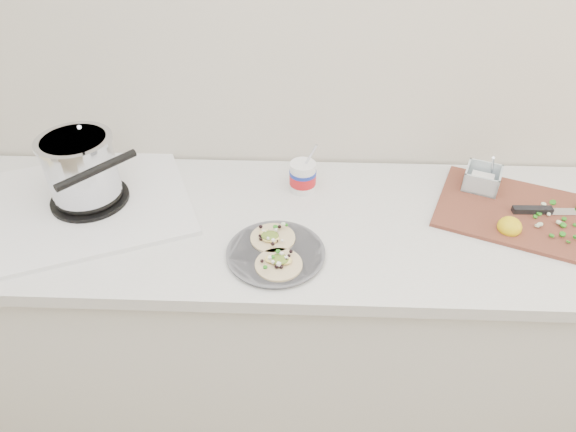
{
  "coord_description": "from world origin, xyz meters",
  "views": [
    {
      "loc": [
        0.08,
        0.22,
        1.86
      ],
      "look_at": [
        0.04,
        1.36,
        0.96
      ],
      "focal_mm": 32.0,
      "sensor_mm": 36.0,
      "label": 1
    }
  ],
  "objects_px": {
    "taco_plate": "(276,251)",
    "cutboard": "(521,207)",
    "stove": "(85,180)",
    "tub": "(304,174)"
  },
  "relations": [
    {
      "from": "taco_plate",
      "to": "tub",
      "type": "xyz_separation_m",
      "value": [
        0.07,
        0.31,
        0.05
      ]
    },
    {
      "from": "taco_plate",
      "to": "cutboard",
      "type": "xyz_separation_m",
      "value": [
        0.73,
        0.22,
        0.0
      ]
    },
    {
      "from": "cutboard",
      "to": "taco_plate",
      "type": "bearing_deg",
      "value": -140.82
    },
    {
      "from": "taco_plate",
      "to": "tub",
      "type": "distance_m",
      "value": 0.33
    },
    {
      "from": "stove",
      "to": "cutboard",
      "type": "xyz_separation_m",
      "value": [
        1.32,
        0.01,
        -0.07
      ]
    },
    {
      "from": "taco_plate",
      "to": "cutboard",
      "type": "height_order",
      "value": "cutboard"
    },
    {
      "from": "taco_plate",
      "to": "tub",
      "type": "bearing_deg",
      "value": 77.11
    },
    {
      "from": "stove",
      "to": "tub",
      "type": "distance_m",
      "value": 0.66
    },
    {
      "from": "taco_plate",
      "to": "tub",
      "type": "relative_size",
      "value": 1.41
    },
    {
      "from": "tub",
      "to": "stove",
      "type": "bearing_deg",
      "value": -171.34
    }
  ]
}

